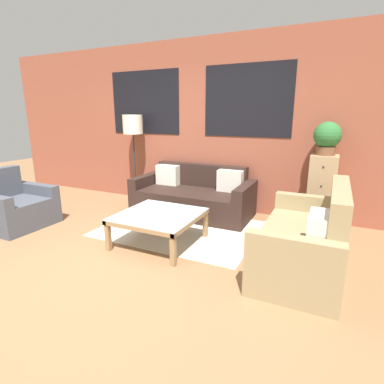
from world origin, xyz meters
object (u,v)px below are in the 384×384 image
Objects in this scene: armchair_corner at (16,208)px; coffee_table at (159,218)px; drawer_cabinet at (321,192)px; couch_dark at (194,197)px; potted_plant at (327,137)px; settee_vintage at (306,241)px; floor_lamp at (133,128)px.

coffee_table is at bearing 9.31° from armchair_corner.
armchair_corner is at bearing -155.06° from drawer_cabinet.
potted_plant is (1.91, 0.22, 1.01)m from couch_dark.
coffee_table is at bearing -176.34° from settee_vintage.
drawer_cabinet is at bearing -90.00° from potted_plant.
coffee_table is 2.13× the size of potted_plant.
couch_dark is 1.21× the size of floor_lamp.
armchair_corner is at bearing -173.15° from settee_vintage.
coffee_table is (0.12, -1.28, 0.06)m from couch_dark.
coffee_table is 0.61× the size of floor_lamp.
settee_vintage reaches higher than couch_dark.
couch_dark is at bearing -6.83° from floor_lamp.
couch_dark is 2.23× the size of armchair_corner.
floor_lamp is at bearing 173.17° from couch_dark.
coffee_table is (2.22, 0.36, 0.07)m from armchair_corner.
potted_plant is at bearing 40.03° from coffee_table.
settee_vintage is 3.98m from armchair_corner.
floor_lamp is at bearing 65.13° from armchair_corner.
drawer_cabinet is (0.06, 1.39, 0.22)m from settee_vintage.
couch_dark is 2.19m from settee_vintage.
floor_lamp reaches higher than couch_dark.
drawer_cabinet is at bearing 40.03° from coffee_table.
couch_dark is at bearing -173.49° from drawer_cabinet.
potted_plant is (-0.00, 0.00, 0.77)m from drawer_cabinet.
coffee_table is at bearing -139.97° from drawer_cabinet.
drawer_cabinet is (4.01, 1.86, 0.25)m from armchair_corner.
coffee_table is at bearing -84.49° from couch_dark.
floor_lamp is 3.17m from potted_plant.
drawer_cabinet reaches higher than settee_vintage.
drawer_cabinet reaches higher than couch_dark.
armchair_corner is (-2.10, -1.64, -0.00)m from couch_dark.
coffee_table is at bearing -45.89° from floor_lamp.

